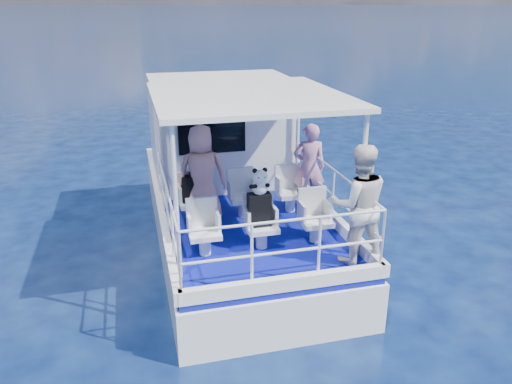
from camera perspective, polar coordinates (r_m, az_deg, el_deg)
ground at (r=9.32m, az=-1.15°, el=-8.25°), size 2000.00×2000.00×0.00m
hull at (r=10.19m, az=-2.45°, el=-5.60°), size 3.00×7.00×1.60m
deck at (r=9.84m, az=-2.52°, el=-1.16°), size 2.90×6.90×0.10m
cabin at (r=10.70m, az=-4.07°, el=7.10°), size 2.85×2.00×2.20m
canopy at (r=8.07m, az=-0.98°, el=10.92°), size 3.00×3.20×0.08m
canopy_posts at (r=8.30m, az=-0.85°, el=3.08°), size 2.77×2.97×2.20m
railings at (r=8.21m, az=-0.30°, el=-1.58°), size 2.84×3.59×1.00m
seat_port_fwd at (r=8.88m, az=-7.16°, el=-2.12°), size 0.48×0.46×0.38m
seat_center_fwd at (r=9.02m, az=-1.49°, el=-1.58°), size 0.48×0.46×0.38m
seat_stbd_fwd at (r=9.25m, az=3.95°, el=-1.05°), size 0.48×0.46×0.38m
seat_port_aft at (r=7.71m, az=-5.87°, el=-5.78°), size 0.48×0.46×0.38m
seat_center_aft at (r=7.87m, az=0.64°, el=-5.08°), size 0.48×0.46×0.38m
seat_stbd_aft at (r=8.13m, az=6.80°, el=-4.36°), size 0.48×0.46×0.38m
passenger_port_fwd at (r=8.62m, az=-6.19°, el=2.00°), size 0.67×0.49×1.73m
passenger_stbd_fwd at (r=9.17m, az=6.08°, el=2.84°), size 0.66×0.50×1.63m
passenger_stbd_aft at (r=7.34m, az=11.63°, el=-1.42°), size 0.98×0.82×1.80m
backpack_port at (r=8.71m, az=-7.31°, el=0.40°), size 0.35×0.20×0.46m
backpack_center at (r=7.69m, az=0.36°, el=-2.03°), size 0.35×0.20×0.53m
compact_camera at (r=8.63m, az=-7.35°, el=2.07°), size 0.11×0.07×0.07m
panda at (r=7.50m, az=0.45°, el=1.23°), size 0.27×0.22×0.41m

